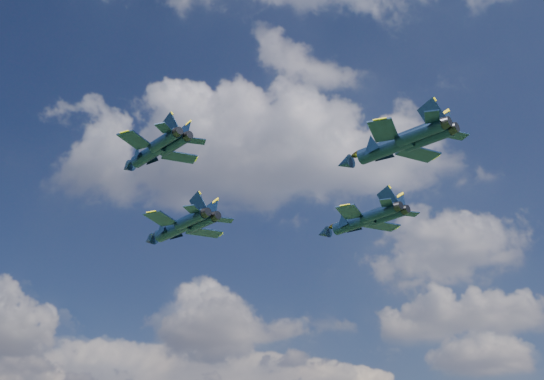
{
  "coord_description": "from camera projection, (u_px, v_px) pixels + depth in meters",
  "views": [
    {
      "loc": [
        7.59,
        -76.82,
        23.67
      ],
      "look_at": [
        -3.29,
        7.56,
        62.88
      ],
      "focal_mm": 45.0,
      "sensor_mm": 36.0,
      "label": 1
    }
  ],
  "objects": [
    {
      "name": "jet_right",
      "position": [
        352.0,
        223.0,
        105.29
      ],
      "size": [
        16.5,
        14.19,
        4.21
      ],
      "rotation": [
        0.0,
        0.0,
        0.91
      ],
      "color": "black"
    },
    {
      "name": "jet_slot",
      "position": [
        382.0,
        149.0,
        82.06
      ],
      "size": [
        16.31,
        13.13,
        4.07
      ],
      "rotation": [
        0.0,
        0.0,
        0.97
      ],
      "color": "black"
    },
    {
      "name": "jet_lead",
      "position": [
        172.0,
        230.0,
        104.91
      ],
      "size": [
        16.78,
        14.78,
        4.32
      ],
      "rotation": [
        0.0,
        0.0,
        0.89
      ],
      "color": "black"
    },
    {
      "name": "jet_left",
      "position": [
        147.0,
        155.0,
        81.93
      ],
      "size": [
        12.69,
        11.53,
        3.31
      ],
      "rotation": [
        0.0,
        0.0,
        0.87
      ],
      "color": "black"
    }
  ]
}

